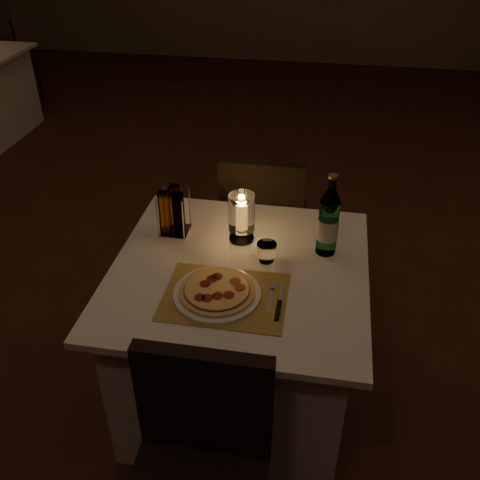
% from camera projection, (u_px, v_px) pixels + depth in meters
% --- Properties ---
extents(floor, '(8.00, 10.00, 0.02)m').
position_uv_depth(floor, '(234.00, 321.00, 2.93)').
color(floor, '#442115').
rests_on(floor, ground).
extents(main_table, '(1.00, 1.00, 0.74)m').
position_uv_depth(main_table, '(239.00, 336.00, 2.30)').
color(main_table, silver).
rests_on(main_table, ground).
extents(chair_near, '(0.42, 0.42, 0.90)m').
position_uv_depth(chair_near, '(198.00, 459.00, 1.62)').
color(chair_near, black).
rests_on(chair_near, ground).
extents(chair_far, '(0.42, 0.42, 0.90)m').
position_uv_depth(chair_far, '(263.00, 215.00, 2.78)').
color(chair_far, black).
rests_on(chair_far, ground).
extents(placemat, '(0.45, 0.34, 0.00)m').
position_uv_depth(placemat, '(225.00, 297.00, 1.95)').
color(placemat, '#A8863A').
rests_on(placemat, main_table).
extents(plate, '(0.32, 0.32, 0.01)m').
position_uv_depth(plate, '(217.00, 294.00, 1.95)').
color(plate, white).
rests_on(plate, placemat).
extents(pizza, '(0.28, 0.28, 0.02)m').
position_uv_depth(pizza, '(217.00, 290.00, 1.94)').
color(pizza, '#D8B77F').
rests_on(pizza, plate).
extents(fork, '(0.02, 0.18, 0.00)m').
position_uv_depth(fork, '(271.00, 295.00, 1.95)').
color(fork, silver).
rests_on(fork, placemat).
extents(knife, '(0.02, 0.22, 0.01)m').
position_uv_depth(knife, '(279.00, 306.00, 1.89)').
color(knife, black).
rests_on(knife, placemat).
extents(tumbler, '(0.08, 0.08, 0.08)m').
position_uv_depth(tumbler, '(267.00, 252.00, 2.11)').
color(tumbler, white).
rests_on(tumbler, main_table).
extents(water_bottle, '(0.08, 0.08, 0.35)m').
position_uv_depth(water_bottle, '(328.00, 222.00, 2.11)').
color(water_bottle, '#549C6B').
rests_on(water_bottle, main_table).
extents(hurricane_candle, '(0.11, 0.11, 0.21)m').
position_uv_depth(hurricane_candle, '(242.00, 214.00, 2.19)').
color(hurricane_candle, white).
rests_on(hurricane_candle, main_table).
extents(cruet_caddy, '(0.12, 0.12, 0.21)m').
position_uv_depth(cruet_caddy, '(173.00, 213.00, 2.25)').
color(cruet_caddy, white).
rests_on(cruet_caddy, main_table).
extents(neighbor_chair_lb, '(0.42, 0.42, 0.90)m').
position_uv_depth(neighbor_chair_lb, '(4.00, 55.00, 5.29)').
color(neighbor_chair_lb, black).
rests_on(neighbor_chair_lb, ground).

